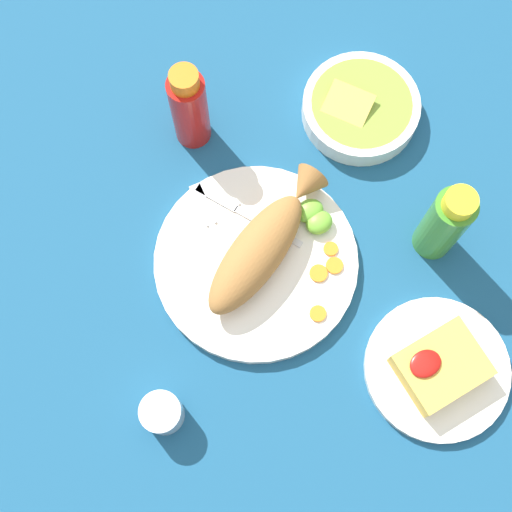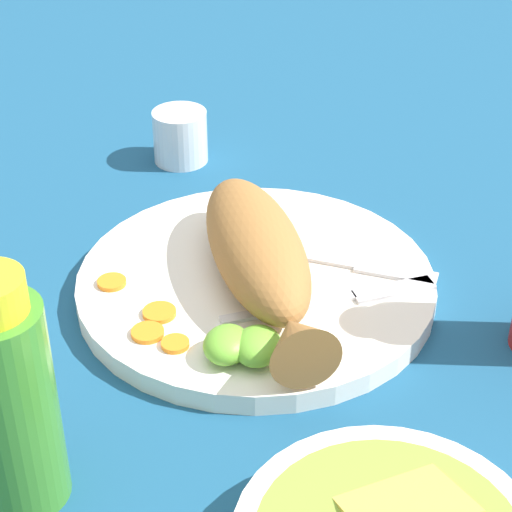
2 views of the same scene
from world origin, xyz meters
TOP-DOWN VIEW (x-y plane):
  - ground_plane at (0.00, 0.00)m, footprint 4.00×4.00m
  - main_plate at (0.00, 0.00)m, footprint 0.30×0.30m
  - fried_fish at (-0.01, -0.01)m, footprint 0.26×0.17m
  - fork_near at (0.03, -0.07)m, footprint 0.04×0.19m
  - fork_far at (-0.02, -0.08)m, footprint 0.10×0.17m
  - carrot_slice_near at (-0.04, 0.12)m, footprint 0.02×0.02m
  - carrot_slice_mid at (-0.07, 0.06)m, footprint 0.03×0.03m
  - carrot_slice_far at (-0.10, 0.04)m, footprint 0.02×0.02m
  - carrot_slice_extra at (-0.10, 0.07)m, footprint 0.03×0.03m
  - lime_wedge_main at (-0.11, 0.00)m, footprint 0.04×0.04m
  - lime_wedge_side at (-0.11, -0.02)m, footprint 0.04×0.04m
  - hot_sauce_bottle_green at (-0.25, 0.10)m, footprint 0.06×0.06m
  - salt_cup at (0.22, 0.13)m, footprint 0.06×0.06m

SIDE VIEW (x-z plane):
  - ground_plane at x=0.00m, z-range 0.00..0.00m
  - main_plate at x=0.00m, z-range 0.00..0.02m
  - fork_near at x=0.03m, z-range 0.02..0.02m
  - fork_far at x=-0.02m, z-range 0.02..0.02m
  - carrot_slice_near at x=-0.04m, z-range 0.02..0.02m
  - carrot_slice_mid at x=-0.07m, z-range 0.02..0.02m
  - carrot_slice_far at x=-0.10m, z-range 0.02..0.02m
  - carrot_slice_extra at x=-0.10m, z-range 0.02..0.02m
  - salt_cup at x=0.22m, z-range 0.00..0.05m
  - lime_wedge_main at x=-0.11m, z-range 0.02..0.04m
  - lime_wedge_side at x=-0.11m, z-range 0.02..0.04m
  - fried_fish at x=-0.01m, z-range 0.02..0.08m
  - hot_sauce_bottle_green at x=-0.25m, z-range 0.00..0.17m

